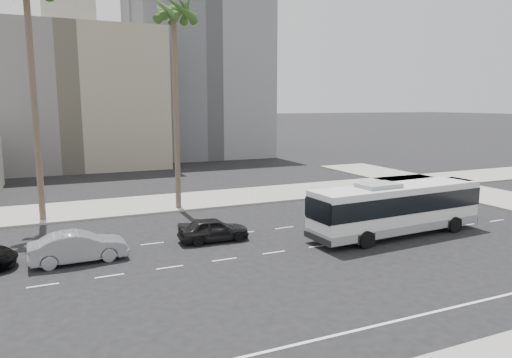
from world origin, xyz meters
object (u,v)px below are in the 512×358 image
city_bus (397,207)px  car_a (213,229)px  palm_near (173,17)px  car_b (79,247)px

city_bus → car_a: bearing=159.4°
palm_near → car_b: bearing=-128.4°
car_a → palm_near: size_ratio=0.26×
car_b → palm_near: bearing=-40.7°
car_a → car_b: size_ratio=0.87×
car_b → palm_near: size_ratio=0.31×
car_b → palm_near: palm_near is taller
car_a → car_b: 7.84m
city_bus → car_b: (-19.01, 2.77, -1.02)m
city_bus → car_b: 19.24m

